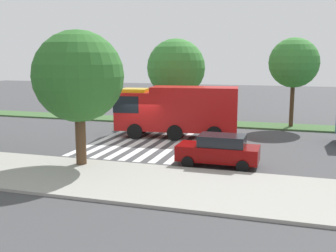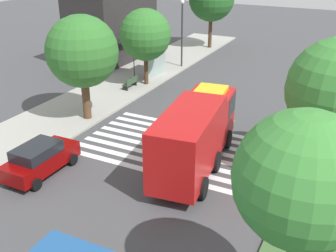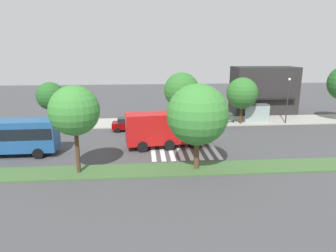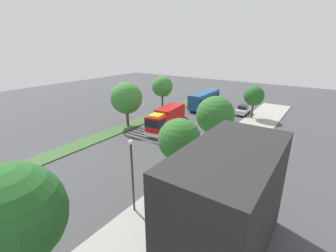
% 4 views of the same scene
% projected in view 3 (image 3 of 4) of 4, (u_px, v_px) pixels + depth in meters
% --- Properties ---
extents(ground_plane, '(120.00, 120.00, 0.00)m').
position_uv_depth(ground_plane, '(185.00, 142.00, 33.75)').
color(ground_plane, '#424244').
extents(sidewalk, '(60.00, 5.70, 0.14)m').
position_uv_depth(sidewalk, '(176.00, 122.00, 42.88)').
color(sidewalk, '#9E9B93').
rests_on(sidewalk, ground_plane).
extents(median_strip, '(60.00, 3.00, 0.14)m').
position_uv_depth(median_strip, '(199.00, 169.00, 25.89)').
color(median_strip, '#3D6033').
rests_on(median_strip, ground_plane).
extents(crosswalk, '(6.75, 11.91, 0.01)m').
position_uv_depth(crosswalk, '(180.00, 142.00, 33.70)').
color(crosswalk, silver).
rests_on(crosswalk, ground_plane).
extents(fire_truck, '(9.17, 3.53, 3.68)m').
position_uv_depth(fire_truck, '(170.00, 128.00, 31.59)').
color(fire_truck, '#B71414').
rests_on(fire_truck, ground_plane).
extents(parked_car_west, '(4.28, 2.20, 1.84)m').
position_uv_depth(parked_car_west, '(33.00, 125.00, 37.26)').
color(parked_car_west, silver).
rests_on(parked_car_west, ground_plane).
extents(parked_car_mid, '(4.31, 2.04, 1.70)m').
position_uv_depth(parked_car_mid, '(129.00, 124.00, 38.24)').
color(parked_car_mid, '#720505').
rests_on(parked_car_mid, ground_plane).
extents(transit_bus, '(10.23, 2.98, 3.49)m').
position_uv_depth(transit_bus, '(2.00, 135.00, 28.88)').
color(transit_bus, navy).
rests_on(transit_bus, ground_plane).
extents(bus_stop_shelter, '(3.50, 1.40, 2.46)m').
position_uv_depth(bus_stop_shelter, '(257.00, 110.00, 42.21)').
color(bus_stop_shelter, '#4C4C51').
rests_on(bus_stop_shelter, sidewalk).
extents(bench_near_shelter, '(1.60, 0.50, 0.90)m').
position_uv_depth(bench_near_shelter, '(228.00, 119.00, 42.18)').
color(bench_near_shelter, '#2D472D').
rests_on(bench_near_shelter, sidewalk).
extents(street_lamp, '(0.36, 0.36, 6.23)m').
position_uv_depth(street_lamp, '(288.00, 97.00, 41.03)').
color(street_lamp, '#2D2D30').
rests_on(street_lamp, sidewalk).
extents(storefront_building, '(9.83, 5.71, 7.47)m').
position_uv_depth(storefront_building, '(263.00, 90.00, 48.31)').
color(storefront_building, '#282626').
rests_on(storefront_building, ground_plane).
extents(sidewalk_tree_far_west, '(3.57, 3.57, 5.90)m').
position_uv_depth(sidewalk_tree_far_west, '(50.00, 96.00, 38.73)').
color(sidewalk_tree_far_west, '#47301E').
rests_on(sidewalk_tree_far_west, sidewalk).
extents(sidewalk_tree_west, '(4.74, 4.74, 7.02)m').
position_uv_depth(sidewalk_tree_west, '(182.00, 91.00, 39.99)').
color(sidewalk_tree_west, '#513823').
rests_on(sidewalk_tree_west, sidewalk).
extents(sidewalk_tree_center, '(4.23, 4.23, 6.31)m').
position_uv_depth(sidewalk_tree_center, '(242.00, 93.00, 40.77)').
color(sidewalk_tree_center, '#47301E').
rests_on(sidewalk_tree_center, sidewalk).
extents(median_tree_far_west, '(4.01, 4.01, 7.20)m').
position_uv_depth(median_tree_far_west, '(74.00, 111.00, 23.79)').
color(median_tree_far_west, '#47301E').
rests_on(median_tree_far_west, median_strip).
extents(median_tree_west, '(5.11, 5.11, 7.26)m').
position_uv_depth(median_tree_west, '(198.00, 115.00, 24.71)').
color(median_tree_west, '#513823').
rests_on(median_tree_west, median_strip).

